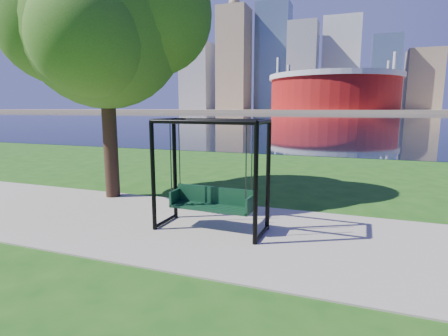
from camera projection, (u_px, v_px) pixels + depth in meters
The scene contains 8 objects.
ground at pixel (232, 224), 7.62m from camera, with size 900.00×900.00×0.00m, color #1E5114.
path at pixel (224, 231), 7.15m from camera, with size 120.00×4.00×0.03m, color #9E937F.
river at pixel (344, 118), 102.11m from camera, with size 900.00×180.00×0.02m, color black.
far_bank at pixel (350, 111), 290.93m from camera, with size 900.00×228.00×2.00m, color #937F60.
stadium at pixel (334, 91), 226.32m from camera, with size 83.00×83.00×32.00m.
skyline at pixel (347, 70), 298.95m from camera, with size 392.00×66.00×96.50m.
swing at pixel (211, 178), 7.08m from camera, with size 2.27×1.04×2.30m.
park_tree at pixel (104, 23), 9.28m from camera, with size 5.50×4.97×6.83m.
Camera 1 is at (2.35, -6.92, 2.49)m, focal length 28.00 mm.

